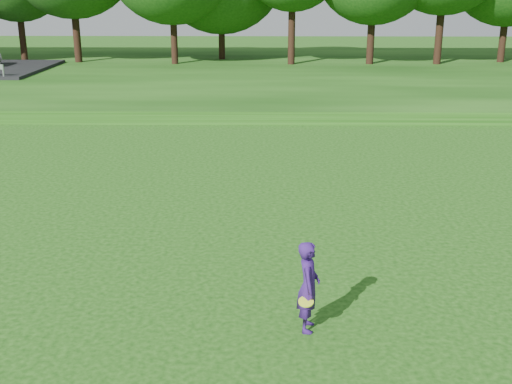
{
  "coord_description": "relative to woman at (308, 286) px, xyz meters",
  "views": [
    {
      "loc": [
        2.5,
        -8.86,
        5.95
      ],
      "look_at": [
        2.25,
        5.44,
        1.3
      ],
      "focal_mm": 45.0,
      "sensor_mm": 36.0,
      "label": 1
    }
  ],
  "objects": [
    {
      "name": "ground",
      "position": [
        -3.25,
        -1.44,
        -0.84
      ],
      "size": [
        140.0,
        140.0,
        0.0
      ],
      "primitive_type": "plane",
      "color": "#123E0B",
      "rests_on": "ground"
    },
    {
      "name": "berm",
      "position": [
        -3.25,
        32.56,
        -0.54
      ],
      "size": [
        130.0,
        30.0,
        0.6
      ],
      "primitive_type": "cube",
      "color": "#123E0B",
      "rests_on": "ground"
    },
    {
      "name": "walking_path",
      "position": [
        -3.25,
        18.56,
        -0.82
      ],
      "size": [
        130.0,
        1.6,
        0.04
      ],
      "primitive_type": "cube",
      "color": "gray",
      "rests_on": "ground"
    },
    {
      "name": "woman",
      "position": [
        0.0,
        0.0,
        0.0
      ],
      "size": [
        0.45,
        0.71,
        1.69
      ],
      "color": "#361768",
      "rests_on": "ground"
    }
  ]
}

